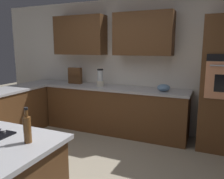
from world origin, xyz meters
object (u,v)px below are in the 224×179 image
object	(u,v)px
blender	(100,79)
second_bottle	(27,129)
mixing_bowl	(164,88)
spice_rack	(75,76)

from	to	relation	value
blender	second_bottle	xyz separation A→B (m)	(-0.67, 2.65, -0.03)
mixing_bowl	second_bottle	xyz separation A→B (m)	(0.58, 2.65, 0.06)
mixing_bowl	spice_rack	bearing A→B (deg)	-3.14
blender	second_bottle	world-z (taller)	blender
mixing_bowl	spice_rack	size ratio (longest dim) A/B	0.67
blender	mixing_bowl	distance (m)	1.25
blender	mixing_bowl	xyz separation A→B (m)	(-1.25, -0.00, -0.09)
blender	mixing_bowl	bearing A→B (deg)	-180.00
mixing_bowl	spice_rack	xyz separation A→B (m)	(1.90, -0.10, 0.11)
blender	mixing_bowl	world-z (taller)	blender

